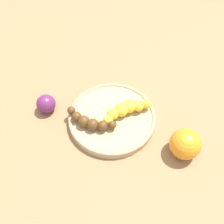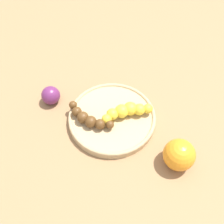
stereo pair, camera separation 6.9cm
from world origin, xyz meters
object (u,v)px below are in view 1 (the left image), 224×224
fruit_bowl (112,118)px  banana_yellow (126,109)px  orange_fruit (185,144)px  banana_overripe (89,121)px  plum_purple (46,104)px

fruit_bowl → banana_yellow: bearing=-91.0°
orange_fruit → banana_yellow: bearing=36.3°
banana_overripe → orange_fruit: (-0.13, -0.20, 0.00)m
fruit_bowl → banana_yellow: (-0.00, -0.04, 0.03)m
fruit_bowl → banana_yellow: size_ratio=1.70×
banana_overripe → orange_fruit: bearing=96.3°
plum_purple → orange_fruit: (-0.23, -0.30, 0.01)m
fruit_bowl → plum_purple: size_ratio=4.47×
banana_overripe → orange_fruit: 0.24m
banana_overripe → banana_yellow: bearing=134.0°
plum_purple → orange_fruit: bearing=-126.8°
fruit_bowl → plum_purple: plum_purple is taller
fruit_bowl → banana_overripe: bearing=98.5°
fruit_bowl → banana_overripe: 0.07m
banana_overripe → plum_purple: bearing=-95.1°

